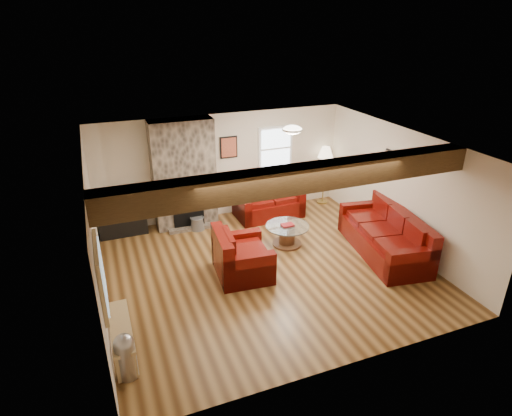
{
  "coord_description": "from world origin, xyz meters",
  "views": [
    {
      "loc": [
        -2.8,
        -6.58,
        4.52
      ],
      "look_at": [
        -0.07,
        0.4,
        1.14
      ],
      "focal_mm": 30.0,
      "sensor_mm": 36.0,
      "label": 1
    }
  ],
  "objects_px": {
    "loveseat": "(268,200)",
    "armchair_red": "(243,253)",
    "sofa_three": "(384,233)",
    "television": "(120,204)",
    "floor_lamp": "(325,155)",
    "coffee_table": "(287,235)",
    "tv_cabinet": "(123,223)"
  },
  "relations": [
    {
      "from": "loveseat",
      "to": "armchair_red",
      "type": "distance_m",
      "value": 2.67
    },
    {
      "from": "loveseat",
      "to": "armchair_red",
      "type": "relative_size",
      "value": 1.42
    },
    {
      "from": "sofa_three",
      "to": "loveseat",
      "type": "xyz_separation_m",
      "value": [
        -1.5,
        2.53,
        -0.04
      ]
    },
    {
      "from": "sofa_three",
      "to": "armchair_red",
      "type": "height_order",
      "value": "sofa_three"
    },
    {
      "from": "television",
      "to": "floor_lamp",
      "type": "xyz_separation_m",
      "value": [
        5.08,
        -0.07,
        0.55
      ]
    },
    {
      "from": "loveseat",
      "to": "television",
      "type": "bearing_deg",
      "value": 173.83
    },
    {
      "from": "loveseat",
      "to": "floor_lamp",
      "type": "relative_size",
      "value": 1.04
    },
    {
      "from": "sofa_three",
      "to": "coffee_table",
      "type": "xyz_separation_m",
      "value": [
        -1.7,
        1.03,
        -0.23
      ]
    },
    {
      "from": "tv_cabinet",
      "to": "coffee_table",
      "type": "bearing_deg",
      "value": -29.09
    },
    {
      "from": "tv_cabinet",
      "to": "television",
      "type": "relative_size",
      "value": 1.3
    },
    {
      "from": "tv_cabinet",
      "to": "television",
      "type": "height_order",
      "value": "television"
    },
    {
      "from": "sofa_three",
      "to": "tv_cabinet",
      "type": "bearing_deg",
      "value": -110.53
    },
    {
      "from": "coffee_table",
      "to": "television",
      "type": "xyz_separation_m",
      "value": [
        -3.23,
        1.8,
        0.52
      ]
    },
    {
      "from": "armchair_red",
      "to": "tv_cabinet",
      "type": "bearing_deg",
      "value": 42.58
    },
    {
      "from": "sofa_three",
      "to": "tv_cabinet",
      "type": "xyz_separation_m",
      "value": [
        -4.93,
        2.83,
        -0.2
      ]
    },
    {
      "from": "sofa_three",
      "to": "coffee_table",
      "type": "bearing_deg",
      "value": -111.94
    },
    {
      "from": "floor_lamp",
      "to": "television",
      "type": "bearing_deg",
      "value": 179.23
    },
    {
      "from": "tv_cabinet",
      "to": "television",
      "type": "distance_m",
      "value": 0.49
    },
    {
      "from": "sofa_three",
      "to": "floor_lamp",
      "type": "distance_m",
      "value": 2.89
    },
    {
      "from": "armchair_red",
      "to": "floor_lamp",
      "type": "bearing_deg",
      "value": -46.89
    },
    {
      "from": "sofa_three",
      "to": "television",
      "type": "height_order",
      "value": "television"
    },
    {
      "from": "sofa_three",
      "to": "tv_cabinet",
      "type": "height_order",
      "value": "sofa_three"
    },
    {
      "from": "floor_lamp",
      "to": "armchair_red",
      "type": "bearing_deg",
      "value": -141.75
    },
    {
      "from": "floor_lamp",
      "to": "loveseat",
      "type": "bearing_deg",
      "value": -172.02
    },
    {
      "from": "television",
      "to": "sofa_three",
      "type": "bearing_deg",
      "value": -29.85
    },
    {
      "from": "television",
      "to": "tv_cabinet",
      "type": "bearing_deg",
      "value": 0.0
    },
    {
      "from": "sofa_three",
      "to": "floor_lamp",
      "type": "xyz_separation_m",
      "value": [
        0.15,
        2.76,
        0.84
      ]
    },
    {
      "from": "loveseat",
      "to": "tv_cabinet",
      "type": "xyz_separation_m",
      "value": [
        -3.43,
        0.3,
        -0.16
      ]
    },
    {
      "from": "sofa_three",
      "to": "tv_cabinet",
      "type": "relative_size",
      "value": 2.29
    },
    {
      "from": "sofa_three",
      "to": "armchair_red",
      "type": "distance_m",
      "value": 2.99
    },
    {
      "from": "sofa_three",
      "to": "coffee_table",
      "type": "distance_m",
      "value": 2.0
    },
    {
      "from": "coffee_table",
      "to": "television",
      "type": "distance_m",
      "value": 3.73
    }
  ]
}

